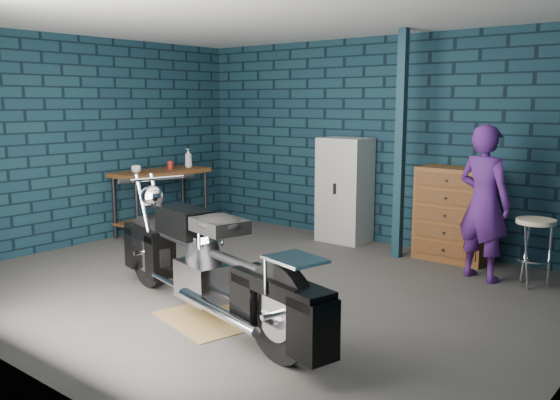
# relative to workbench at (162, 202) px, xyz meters

# --- Properties ---
(ground) EXTENTS (6.00, 6.00, 0.00)m
(ground) POSITION_rel_workbench_xyz_m (2.68, -0.99, -0.46)
(ground) COLOR #454240
(ground) RESTS_ON ground
(room_walls) EXTENTS (6.02, 5.01, 2.71)m
(room_walls) POSITION_rel_workbench_xyz_m (2.68, -0.44, 1.45)
(room_walls) COLOR #0F2635
(room_walls) RESTS_ON ground
(support_post) EXTENTS (0.10, 0.10, 2.70)m
(support_post) POSITION_rel_workbench_xyz_m (3.23, 0.96, 0.90)
(support_post) COLOR #132F3C
(support_post) RESTS_ON ground
(workbench) EXTENTS (0.60, 1.40, 0.91)m
(workbench) POSITION_rel_workbench_xyz_m (0.00, 0.00, 0.00)
(workbench) COLOR brown
(workbench) RESTS_ON ground
(drip_mat) EXTENTS (1.02, 0.86, 0.01)m
(drip_mat) POSITION_rel_workbench_xyz_m (2.98, -1.96, -0.45)
(drip_mat) COLOR olive
(drip_mat) RESTS_ON ground
(motorcycle) EXTENTS (2.72, 1.32, 1.16)m
(motorcycle) POSITION_rel_workbench_xyz_m (2.98, -1.96, 0.12)
(motorcycle) COLOR black
(motorcycle) RESTS_ON ground
(person) EXTENTS (0.68, 0.53, 1.64)m
(person) POSITION_rel_workbench_xyz_m (4.35, 0.71, 0.36)
(person) COLOR #481D6D
(person) RESTS_ON ground
(storage_bin) EXTENTS (0.43, 0.31, 0.27)m
(storage_bin) POSITION_rel_workbench_xyz_m (0.02, 0.50, -0.32)
(storage_bin) COLOR gray
(storage_bin) RESTS_ON ground
(locker) EXTENTS (0.65, 0.46, 1.39)m
(locker) POSITION_rel_workbench_xyz_m (2.27, 1.24, 0.24)
(locker) COLOR beige
(locker) RESTS_ON ground
(tool_chest) EXTENTS (0.83, 0.46, 1.11)m
(tool_chest) POSITION_rel_workbench_xyz_m (3.80, 1.24, 0.10)
(tool_chest) COLOR brown
(tool_chest) RESTS_ON ground
(shop_stool) EXTENTS (0.48, 0.48, 0.70)m
(shop_stool) POSITION_rel_workbench_xyz_m (4.86, 0.79, -0.11)
(shop_stool) COLOR beige
(shop_stool) RESTS_ON ground
(cup_a) EXTENTS (0.17, 0.17, 0.10)m
(cup_a) POSITION_rel_workbench_xyz_m (0.01, -0.42, 0.51)
(cup_a) COLOR beige
(cup_a) RESTS_ON workbench
(mug_red) EXTENTS (0.11, 0.11, 0.12)m
(mug_red) POSITION_rel_workbench_xyz_m (0.01, 0.17, 0.51)
(mug_red) COLOR maroon
(mug_red) RESTS_ON workbench
(bottle) EXTENTS (0.11, 0.11, 0.28)m
(bottle) POSITION_rel_workbench_xyz_m (0.02, 0.51, 0.59)
(bottle) COLOR gray
(bottle) RESTS_ON workbench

